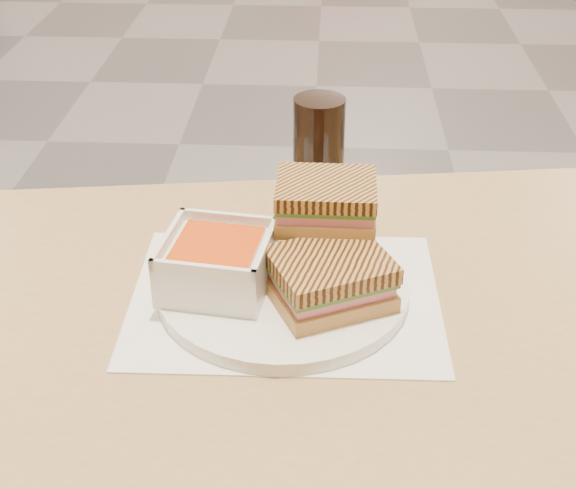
{
  "coord_description": "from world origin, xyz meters",
  "views": [
    {
      "loc": [
        0.05,
        -2.74,
        1.28
      ],
      "look_at": [
        0.01,
        -2.0,
        0.82
      ],
      "focal_mm": 50.61,
      "sensor_mm": 36.0,
      "label": 1
    }
  ],
  "objects_px": {
    "soup_bowl": "(217,264)",
    "panini_lower": "(330,279)",
    "main_table": "(299,410)",
    "cola_glass": "(319,150)",
    "plate": "(283,288)"
  },
  "relations": [
    {
      "from": "main_table",
      "to": "soup_bowl",
      "type": "xyz_separation_m",
      "value": [
        -0.09,
        0.06,
        0.16
      ]
    },
    {
      "from": "cola_glass",
      "to": "main_table",
      "type": "bearing_deg",
      "value": -92.61
    },
    {
      "from": "main_table",
      "to": "soup_bowl",
      "type": "bearing_deg",
      "value": 148.4
    },
    {
      "from": "main_table",
      "to": "soup_bowl",
      "type": "distance_m",
      "value": 0.19
    },
    {
      "from": "plate",
      "to": "cola_glass",
      "type": "relative_size",
      "value": 1.94
    },
    {
      "from": "panini_lower",
      "to": "cola_glass",
      "type": "distance_m",
      "value": 0.26
    },
    {
      "from": "main_table",
      "to": "plate",
      "type": "xyz_separation_m",
      "value": [
        -0.02,
        0.06,
        0.12
      ]
    },
    {
      "from": "soup_bowl",
      "to": "panini_lower",
      "type": "height_order",
      "value": "soup_bowl"
    },
    {
      "from": "main_table",
      "to": "cola_glass",
      "type": "height_order",
      "value": "cola_glass"
    },
    {
      "from": "soup_bowl",
      "to": "panini_lower",
      "type": "bearing_deg",
      "value": -10.16
    },
    {
      "from": "main_table",
      "to": "panini_lower",
      "type": "relative_size",
      "value": 8.48
    },
    {
      "from": "plate",
      "to": "main_table",
      "type": "bearing_deg",
      "value": -71.74
    },
    {
      "from": "panini_lower",
      "to": "cola_glass",
      "type": "xyz_separation_m",
      "value": [
        -0.02,
        0.26,
        0.03
      ]
    },
    {
      "from": "main_table",
      "to": "panini_lower",
      "type": "xyz_separation_m",
      "value": [
        0.03,
        0.03,
        0.16
      ]
    },
    {
      "from": "cola_glass",
      "to": "panini_lower",
      "type": "bearing_deg",
      "value": -86.1
    }
  ]
}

